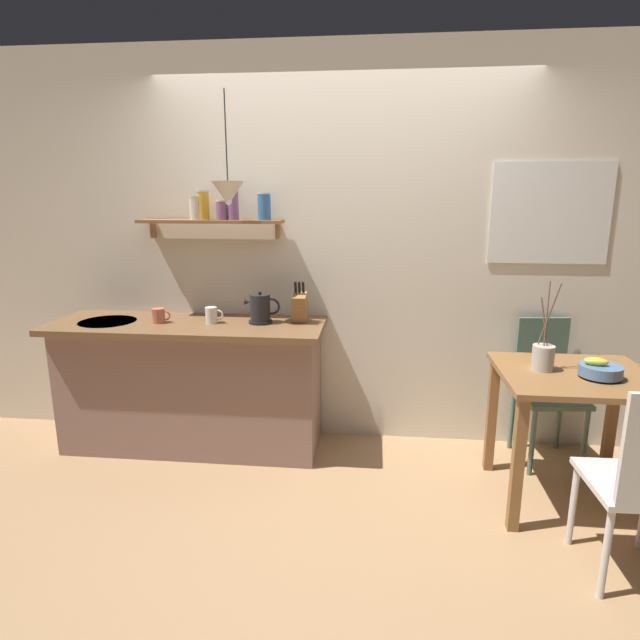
# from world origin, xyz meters

# --- Properties ---
(ground_plane) EXTENTS (14.00, 14.00, 0.00)m
(ground_plane) POSITION_xyz_m (0.00, 0.00, 0.00)
(ground_plane) COLOR #A87F56
(back_wall) EXTENTS (6.80, 0.11, 2.70)m
(back_wall) POSITION_xyz_m (0.21, 0.65, 1.35)
(back_wall) COLOR silver
(back_wall) RESTS_ON ground_plane
(kitchen_counter) EXTENTS (1.83, 0.63, 0.90)m
(kitchen_counter) POSITION_xyz_m (-1.00, 0.32, 0.45)
(kitchen_counter) COLOR gray
(kitchen_counter) RESTS_ON ground_plane
(wall_shelf) EXTENTS (0.98, 0.20, 0.34)m
(wall_shelf) POSITION_xyz_m (-0.81, 0.49, 1.61)
(wall_shelf) COLOR brown
(dining_table) EXTENTS (0.82, 0.74, 0.78)m
(dining_table) POSITION_xyz_m (1.36, -0.13, 0.63)
(dining_table) COLOR brown
(dining_table) RESTS_ON ground_plane
(dining_chair_far) EXTENTS (0.43, 0.46, 0.94)m
(dining_chair_far) POSITION_xyz_m (1.38, 0.42, 0.52)
(dining_chair_far) COLOR #4C6B5B
(dining_chair_far) RESTS_ON ground_plane
(fruit_bowl) EXTENTS (0.22, 0.22, 0.11)m
(fruit_bowl) POSITION_xyz_m (1.45, -0.20, 0.82)
(fruit_bowl) COLOR #51759E
(fruit_bowl) RESTS_ON dining_table
(twig_vase) EXTENTS (0.12, 0.12, 0.50)m
(twig_vase) POSITION_xyz_m (1.18, -0.09, 0.85)
(twig_vase) COLOR #B7B2A8
(twig_vase) RESTS_ON dining_table
(electric_kettle) EXTENTS (0.24, 0.16, 0.22)m
(electric_kettle) POSITION_xyz_m (-0.51, 0.34, 0.99)
(electric_kettle) COLOR black
(electric_kettle) RESTS_ON kitchen_counter
(knife_block) EXTENTS (0.09, 0.16, 0.28)m
(knife_block) POSITION_xyz_m (-0.25, 0.38, 1.01)
(knife_block) COLOR #9E6B3D
(knife_block) RESTS_ON kitchen_counter
(coffee_mug_by_sink) EXTENTS (0.12, 0.08, 0.10)m
(coffee_mug_by_sink) POSITION_xyz_m (-1.18, 0.28, 0.95)
(coffee_mug_by_sink) COLOR #C6664C
(coffee_mug_by_sink) RESTS_ON kitchen_counter
(coffee_mug_spare) EXTENTS (0.12, 0.08, 0.11)m
(coffee_mug_spare) POSITION_xyz_m (-0.83, 0.31, 0.95)
(coffee_mug_spare) COLOR white
(coffee_mug_spare) RESTS_ON kitchen_counter
(pendant_lamp) EXTENTS (0.20, 0.20, 0.68)m
(pendant_lamp) POSITION_xyz_m (-0.68, 0.29, 1.74)
(pendant_lamp) COLOR black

